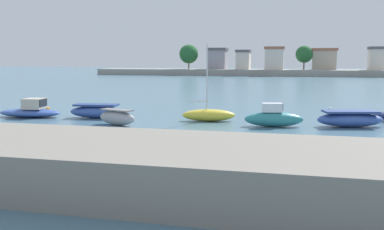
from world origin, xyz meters
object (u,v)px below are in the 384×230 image
(moored_boat_3, at_px, (117,117))
(moored_boat_6, at_px, (350,119))
(moored_boat_1, at_px, (31,111))
(moored_boat_4, at_px, (209,115))
(moored_boat_5, at_px, (274,118))
(mooring_buoy_1, at_px, (47,109))
(mooring_buoy_3, at_px, (330,109))
(moored_boat_2, at_px, (96,111))

(moored_boat_3, xyz_separation_m, moored_boat_6, (16.64, 3.21, -0.01))
(moored_boat_1, height_order, moored_boat_4, moored_boat_4)
(moored_boat_3, height_order, moored_boat_5, moored_boat_5)
(mooring_buoy_1, xyz_separation_m, mooring_buoy_3, (25.70, 7.08, -0.07))
(moored_boat_2, height_order, mooring_buoy_1, moored_boat_2)
(moored_boat_3, height_order, moored_boat_4, moored_boat_4)
(moored_boat_6, bearing_deg, moored_boat_1, 168.82)
(moored_boat_4, bearing_deg, moored_boat_5, -28.32)
(moored_boat_6, bearing_deg, mooring_buoy_1, 160.27)
(moored_boat_1, relative_size, moored_boat_6, 1.09)
(moored_boat_4, relative_size, moored_boat_5, 1.37)
(moored_boat_1, relative_size, moored_boat_5, 1.25)
(moored_boat_6, bearing_deg, mooring_buoy_3, 80.52)
(mooring_buoy_3, bearing_deg, moored_boat_1, -156.08)
(moored_boat_4, distance_m, mooring_buoy_3, 13.86)
(mooring_buoy_1, bearing_deg, moored_boat_3, -32.81)
(moored_boat_4, distance_m, mooring_buoy_1, 16.11)
(moored_boat_1, bearing_deg, moored_boat_3, -21.63)
(mooring_buoy_1, bearing_deg, moored_boat_4, -9.64)
(moored_boat_4, height_order, moored_boat_6, moored_boat_4)
(moored_boat_2, distance_m, mooring_buoy_3, 21.74)
(moored_boat_3, height_order, moored_boat_6, moored_boat_3)
(moored_boat_2, height_order, moored_boat_3, moored_boat_3)
(moored_boat_1, bearing_deg, moored_boat_5, -7.68)
(moored_boat_1, bearing_deg, mooring_buoy_1, 96.62)
(moored_boat_6, distance_m, mooring_buoy_1, 26.53)
(moored_boat_3, height_order, mooring_buoy_1, moored_boat_3)
(moored_boat_5, relative_size, mooring_buoy_3, 15.05)
(moored_boat_1, relative_size, moored_boat_2, 1.18)
(moored_boat_1, distance_m, moored_boat_5, 20.06)
(moored_boat_2, height_order, moored_boat_4, moored_boat_4)
(moored_boat_3, distance_m, mooring_buoy_3, 20.83)
(moored_boat_5, relative_size, mooring_buoy_1, 9.96)
(moored_boat_3, height_order, mooring_buoy_3, moored_boat_3)
(mooring_buoy_1, relative_size, mooring_buoy_3, 1.51)
(moored_boat_3, bearing_deg, moored_boat_6, 28.70)
(moored_boat_3, bearing_deg, moored_boat_4, 47.75)
(moored_boat_3, relative_size, moored_boat_6, 0.67)
(moored_boat_2, xyz_separation_m, moored_boat_4, (9.39, 0.39, -0.05))
(moored_boat_3, distance_m, moored_boat_5, 11.45)
(moored_boat_4, distance_m, moored_boat_5, 5.34)
(moored_boat_4, bearing_deg, moored_boat_3, -161.33)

